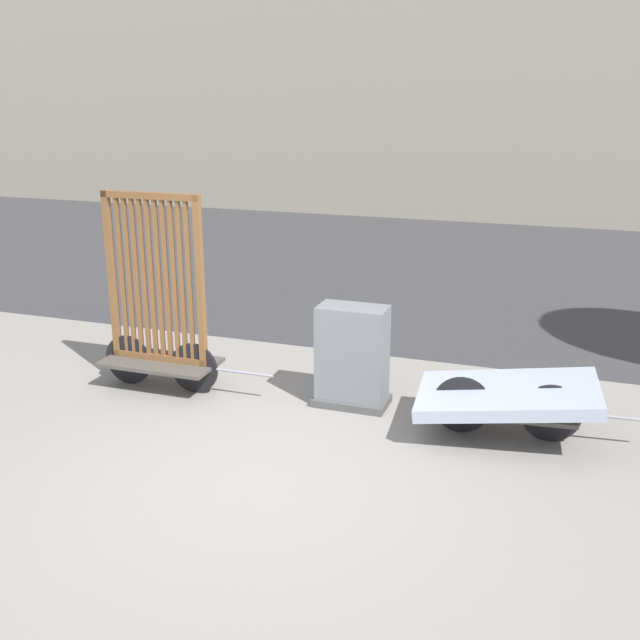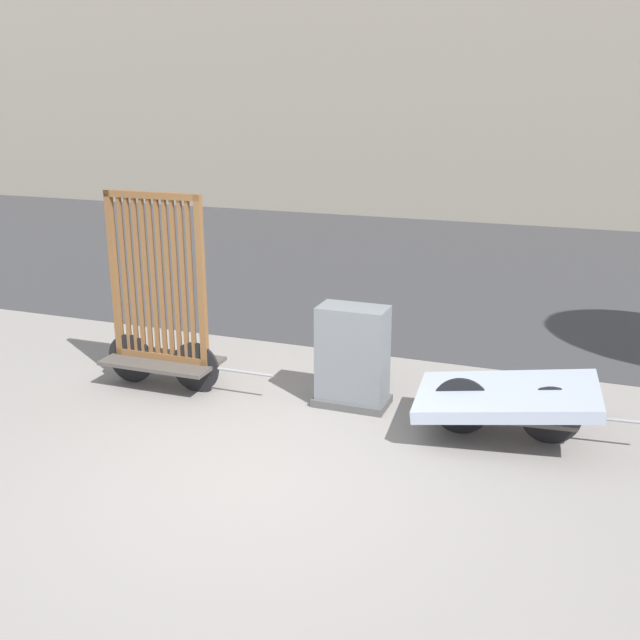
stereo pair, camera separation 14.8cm
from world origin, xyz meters
TOP-DOWN VIEW (x-y plane):
  - ground_plane at (0.00, 0.00)m, footprint 60.00×60.00m
  - road_strip at (0.00, 8.54)m, footprint 56.00×10.33m
  - bike_cart_with_bedframe at (-1.84, 1.56)m, footprint 2.01×0.64m
  - bike_cart_with_mattress at (1.85, 1.56)m, footprint 2.19×1.20m
  - utility_cabinet at (0.26, 1.81)m, footprint 0.76×0.45m

SIDE VIEW (x-z plane):
  - ground_plane at x=0.00m, z-range 0.00..0.00m
  - road_strip at x=0.00m, z-range 0.00..0.01m
  - bike_cart_with_mattress at x=1.85m, z-range 0.11..0.69m
  - utility_cabinet at x=0.26m, z-range -0.04..1.02m
  - bike_cart_with_bedframe at x=-1.84m, z-range -0.29..1.86m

